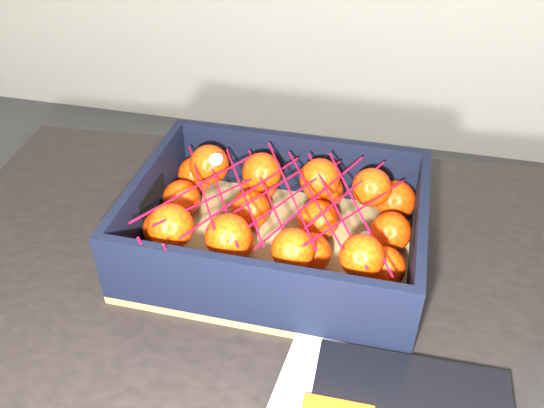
# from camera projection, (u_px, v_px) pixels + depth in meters

# --- Properties ---
(table) EXTENTS (1.26, 0.89, 0.75)m
(table) POSITION_uv_depth(u_px,v_px,m) (338.00, 374.00, 0.77)
(table) COLOR black
(table) RESTS_ON ground
(produce_crate) EXTENTS (0.39, 0.29, 0.11)m
(produce_crate) POSITION_uv_depth(u_px,v_px,m) (277.00, 235.00, 0.79)
(produce_crate) COLOR olive
(produce_crate) RESTS_ON table
(clementine_heap) EXTENTS (0.37, 0.28, 0.10)m
(clementine_heap) POSITION_uv_depth(u_px,v_px,m) (276.00, 221.00, 0.78)
(clementine_heap) COLOR red
(clementine_heap) RESTS_ON produce_crate
(mesh_net) EXTENTS (0.32, 0.26, 0.09)m
(mesh_net) POSITION_uv_depth(u_px,v_px,m) (271.00, 200.00, 0.75)
(mesh_net) COLOR red
(mesh_net) RESTS_ON clementine_heap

